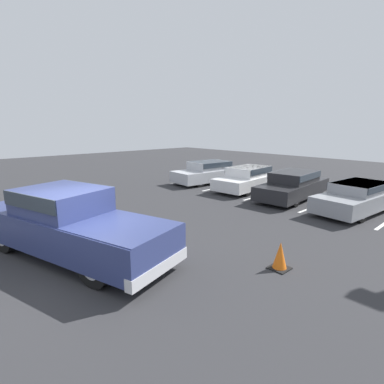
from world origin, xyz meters
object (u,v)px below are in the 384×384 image
(parked_sedan_d, at_px, (359,196))
(parked_sedan_b, at_px, (248,178))
(parked_sedan_c, at_px, (293,184))
(traffic_cone, at_px, (280,256))
(pickup_truck, at_px, (71,223))
(parked_sedan_a, at_px, (209,171))

(parked_sedan_d, bearing_deg, parked_sedan_b, -85.97)
(parked_sedan_b, height_order, parked_sedan_d, parked_sedan_b)
(parked_sedan_c, xyz_separation_m, traffic_cone, (3.55, -6.94, -0.37))
(pickup_truck, bearing_deg, parked_sedan_b, 84.85)
(parked_sedan_a, xyz_separation_m, parked_sedan_d, (8.63, -0.14, -0.04))
(parked_sedan_c, relative_size, traffic_cone, 7.04)
(parked_sedan_b, xyz_separation_m, traffic_cone, (6.22, -6.92, -0.36))
(parked_sedan_a, distance_m, parked_sedan_c, 5.67)
(parked_sedan_d, distance_m, traffic_cone, 6.82)
(pickup_truck, relative_size, parked_sedan_a, 1.36)
(parked_sedan_d, bearing_deg, parked_sedan_c, -87.63)
(parked_sedan_a, distance_m, parked_sedan_d, 8.63)
(parked_sedan_c, bearing_deg, parked_sedan_a, -94.55)
(pickup_truck, xyz_separation_m, parked_sedan_b, (-2.01, 10.34, -0.23))
(pickup_truck, distance_m, parked_sedan_c, 10.38)
(parked_sedan_b, distance_m, parked_sedan_c, 2.67)
(parked_sedan_d, bearing_deg, pickup_truck, -14.15)
(parked_sedan_b, bearing_deg, traffic_cone, 36.85)
(parked_sedan_b, bearing_deg, parked_sedan_d, 83.53)
(parked_sedan_a, xyz_separation_m, traffic_cone, (9.21, -6.92, -0.37))
(pickup_truck, height_order, parked_sedan_a, pickup_truck)
(parked_sedan_c, bearing_deg, pickup_truck, -8.39)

